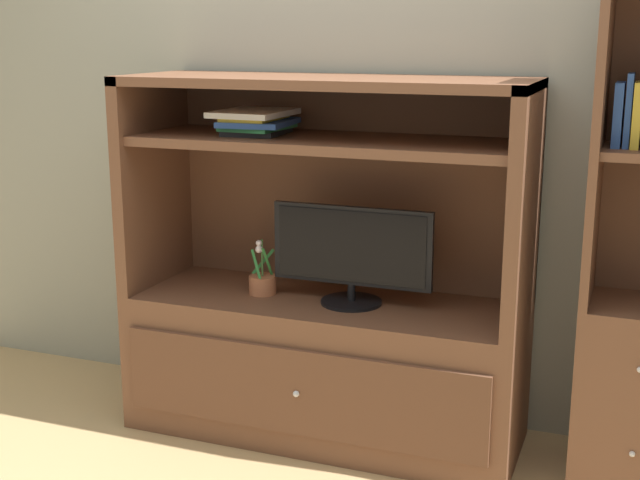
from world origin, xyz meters
The scene contains 6 objects.
ground_plane centered at (0.00, 0.00, 0.00)m, with size 8.00×8.00×0.00m, color tan.
painted_rear_wall centered at (0.00, 0.75, 1.40)m, with size 6.00×0.10×2.80m, color gray.
media_console centered at (0.00, 0.41, 0.46)m, with size 1.55×0.58×1.41m.
tv_monitor centered at (0.11, 0.39, 0.76)m, with size 0.63×0.24×0.38m.
potted_plant centered at (-0.26, 0.38, 0.60)m, with size 0.11×0.11×0.22m.
magazine_stack centered at (-0.28, 0.40, 1.24)m, with size 0.28×0.33×0.09m.
Camera 1 is at (1.14, -2.63, 1.58)m, focal length 48.62 mm.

